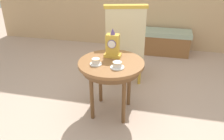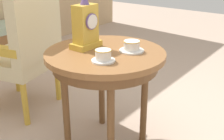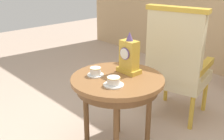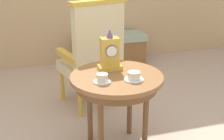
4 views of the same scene
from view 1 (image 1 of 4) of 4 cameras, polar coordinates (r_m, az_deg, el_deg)
name	(u,v)px [view 1 (image 1 of 4)]	position (r m, az deg, el deg)	size (l,w,h in m)	color
ground_plane	(114,109)	(2.93, 0.55, -9.50)	(10.00, 10.00, 0.00)	#BCA38E
side_table	(111,68)	(2.60, -0.20, 0.47)	(0.73, 0.73, 0.66)	brown
teacup_left	(96,62)	(2.49, -3.96, 2.01)	(0.13, 0.13, 0.07)	white
teacup_right	(117,65)	(2.42, 1.28, 1.21)	(0.15, 0.15, 0.07)	white
mantel_clock	(113,46)	(2.64, 0.18, 5.94)	(0.19, 0.11, 0.34)	gold
armchair	(124,43)	(3.30, 2.98, 6.60)	(0.66, 0.65, 1.14)	beige
window_bench	(164,42)	(4.51, 12.41, 6.69)	(0.97, 0.40, 0.44)	#9EB299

